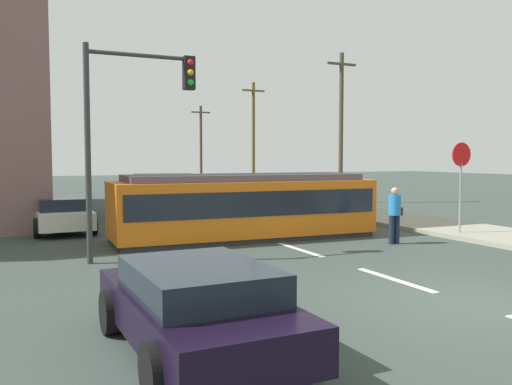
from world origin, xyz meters
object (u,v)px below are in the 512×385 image
utility_pole_mid (341,125)px  utility_pole_far (253,135)px  traffic_light_mast (131,112)px  city_bus (177,193)px  stop_sign (461,168)px  parked_sedan_mid (62,214)px  streetcar_tram (244,205)px  parked_sedan_near (196,306)px  utility_pole_distant (201,143)px  pedestrian_crossing (395,212)px

utility_pole_mid → utility_pole_far: 11.72m
traffic_light_mast → city_bus: bearing=67.0°
stop_sign → parked_sedan_mid: bearing=150.3°
streetcar_tram → utility_pole_mid: bearing=43.6°
parked_sedan_near → utility_pole_distant: (14.06, 40.46, 3.18)m
streetcar_tram → utility_pole_far: size_ratio=1.02×
streetcar_tram → stop_sign: bearing=-22.0°
streetcar_tram → utility_pole_far: (10.06, 21.23, 3.18)m
stop_sign → pedestrian_crossing: bearing=-174.9°
traffic_light_mast → utility_pole_distant: utility_pole_distant is taller
parked_sedan_mid → traffic_light_mast: 6.90m
stop_sign → utility_pole_far: (3.63, 23.82, 2.03)m
utility_pole_mid → traffic_light_mast: bearing=-140.0°
pedestrian_crossing → utility_pole_distant: utility_pole_distant is taller
streetcar_tram → parked_sedan_near: 9.90m
pedestrian_crossing → utility_pole_mid: 14.31m
parked_sedan_mid → stop_sign: (11.47, -6.55, 1.57)m
streetcar_tram → parked_sedan_mid: streetcar_tram is taller
traffic_light_mast → utility_pole_far: size_ratio=0.65×
utility_pole_mid → pedestrian_crossing: bearing=-117.3°
parked_sedan_mid → parked_sedan_near: bearing=-87.7°
parked_sedan_mid → stop_sign: 13.31m
pedestrian_crossing → utility_pole_far: bearing=75.0°
city_bus → utility_pole_far: utility_pole_far is taller
utility_pole_far → traffic_light_mast: bearing=-120.9°
traffic_light_mast → utility_pole_distant: bearing=68.3°
utility_pole_mid → utility_pole_distant: 22.16m
traffic_light_mast → utility_pole_mid: bearing=40.0°
pedestrian_crossing → parked_sedan_mid: (-8.64, 6.81, -0.32)m
stop_sign → parked_sedan_near: bearing=-150.5°
pedestrian_crossing → city_bus: bearing=112.6°
stop_sign → traffic_light_mast: 10.47m
parked_sedan_mid → utility_pole_mid: utility_pole_mid is taller
parked_sedan_mid → utility_pole_far: bearing=48.8°
pedestrian_crossing → utility_pole_distant: bearing=80.2°
traffic_light_mast → utility_pole_far: (13.98, 23.36, 0.57)m
parked_sedan_near → stop_sign: size_ratio=1.41×
city_bus → parked_sedan_mid: (-4.77, -2.50, -0.41)m
streetcar_tram → stop_sign: (6.43, -2.59, 1.15)m
pedestrian_crossing → utility_pole_far: utility_pole_far is taller
traffic_light_mast → parked_sedan_near: bearing=-95.1°
pedestrian_crossing → traffic_light_mast: bearing=174.6°
parked_sedan_near → utility_pole_far: (14.58, 30.03, 3.60)m
city_bus → utility_pole_distant: utility_pole_distant is taller
traffic_light_mast → streetcar_tram: bearing=28.5°
stop_sign → traffic_light_mast: size_ratio=0.55×
city_bus → pedestrian_crossing: 10.08m
parked_sedan_mid → utility_pole_far: 23.22m
pedestrian_crossing → parked_sedan_mid: 11.00m
city_bus → utility_pole_mid: bearing=16.6°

